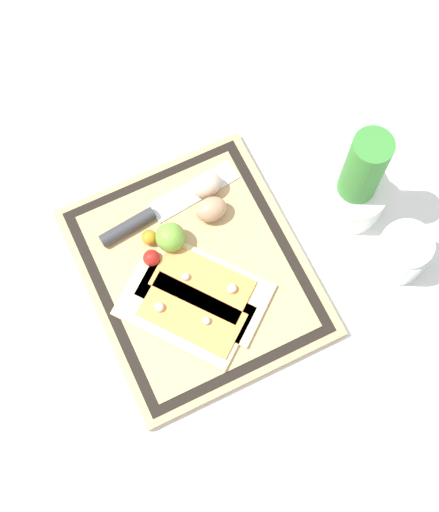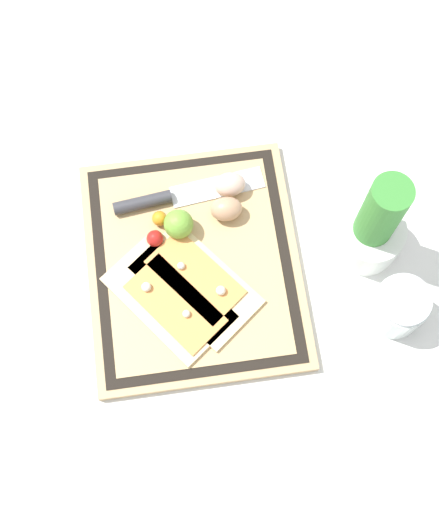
{
  "view_description": "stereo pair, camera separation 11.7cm",
  "coord_description": "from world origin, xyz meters",
  "px_view_note": "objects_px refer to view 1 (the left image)",
  "views": [
    {
      "loc": [
        0.34,
        -0.12,
        1.15
      ],
      "look_at": [
        0.0,
        0.04,
        0.04
      ],
      "focal_mm": 50.0,
      "sensor_mm": 36.0,
      "label": 1
    },
    {
      "loc": [
        0.38,
        -0.01,
        1.15
      ],
      "look_at": [
        0.0,
        0.04,
        0.04
      ],
      "focal_mm": 50.0,
      "sensor_mm": 36.0,
      "label": 2
    }
  ],
  "objects_px": {
    "egg_pink": "(206,185)",
    "lime": "(170,237)",
    "pizza_slice_near": "(185,312)",
    "pizza_slice_far": "(206,288)",
    "cherry_tomato_yellow": "(149,237)",
    "egg_brown": "(211,209)",
    "cherry_tomato_red": "(151,258)",
    "sauce_jar": "(401,254)",
    "knife": "(147,216)",
    "herb_pot": "(356,186)"
  },
  "relations": [
    {
      "from": "pizza_slice_near",
      "to": "pizza_slice_far",
      "type": "xyz_separation_m",
      "value": [
        -0.02,
        0.05,
        0.0
      ]
    },
    {
      "from": "cherry_tomato_red",
      "to": "cherry_tomato_yellow",
      "type": "height_order",
      "value": "cherry_tomato_red"
    },
    {
      "from": "cherry_tomato_yellow",
      "to": "sauce_jar",
      "type": "xyz_separation_m",
      "value": [
        0.21,
        0.36,
        0.01
      ]
    },
    {
      "from": "cherry_tomato_red",
      "to": "knife",
      "type": "bearing_deg",
      "value": 162.01
    },
    {
      "from": "egg_pink",
      "to": "cherry_tomato_red",
      "type": "distance_m",
      "value": 0.16
    },
    {
      "from": "egg_pink",
      "to": "pizza_slice_far",
      "type": "bearing_deg",
      "value": -25.36
    },
    {
      "from": "herb_pot",
      "to": "sauce_jar",
      "type": "xyz_separation_m",
      "value": [
        0.13,
        0.02,
        -0.04
      ]
    },
    {
      "from": "knife",
      "to": "sauce_jar",
      "type": "relative_size",
      "value": 2.89
    },
    {
      "from": "pizza_slice_far",
      "to": "herb_pot",
      "type": "xyz_separation_m",
      "value": [
        -0.04,
        0.29,
        0.05
      ]
    },
    {
      "from": "pizza_slice_near",
      "to": "cherry_tomato_yellow",
      "type": "bearing_deg",
      "value": -179.53
    },
    {
      "from": "pizza_slice_far",
      "to": "cherry_tomato_yellow",
      "type": "bearing_deg",
      "value": -157.39
    },
    {
      "from": "pizza_slice_far",
      "to": "cherry_tomato_red",
      "type": "height_order",
      "value": "cherry_tomato_red"
    },
    {
      "from": "lime",
      "to": "herb_pot",
      "type": "height_order",
      "value": "herb_pot"
    },
    {
      "from": "cherry_tomato_yellow",
      "to": "knife",
      "type": "bearing_deg",
      "value": 162.21
    },
    {
      "from": "pizza_slice_near",
      "to": "cherry_tomato_red",
      "type": "bearing_deg",
      "value": -173.08
    },
    {
      "from": "pizza_slice_far",
      "to": "sauce_jar",
      "type": "distance_m",
      "value": 0.33
    },
    {
      "from": "pizza_slice_near",
      "to": "pizza_slice_far",
      "type": "height_order",
      "value": "same"
    },
    {
      "from": "pizza_slice_near",
      "to": "lime",
      "type": "xyz_separation_m",
      "value": [
        -0.12,
        0.03,
        0.02
      ]
    },
    {
      "from": "pizza_slice_far",
      "to": "cherry_tomato_yellow",
      "type": "distance_m",
      "value": 0.13
    },
    {
      "from": "cherry_tomato_red",
      "to": "sauce_jar",
      "type": "height_order",
      "value": "sauce_jar"
    },
    {
      "from": "pizza_slice_far",
      "to": "cherry_tomato_red",
      "type": "relative_size",
      "value": 8.21
    },
    {
      "from": "knife",
      "to": "egg_brown",
      "type": "height_order",
      "value": "egg_brown"
    },
    {
      "from": "pizza_slice_near",
      "to": "cherry_tomato_yellow",
      "type": "xyz_separation_m",
      "value": [
        -0.14,
        -0.0,
        0.01
      ]
    },
    {
      "from": "egg_brown",
      "to": "knife",
      "type": "bearing_deg",
      "value": -111.4
    },
    {
      "from": "herb_pot",
      "to": "cherry_tomato_yellow",
      "type": "bearing_deg",
      "value": -103.46
    },
    {
      "from": "egg_pink",
      "to": "lime",
      "type": "height_order",
      "value": "lime"
    },
    {
      "from": "cherry_tomato_red",
      "to": "cherry_tomato_yellow",
      "type": "distance_m",
      "value": 0.04
    },
    {
      "from": "egg_pink",
      "to": "lime",
      "type": "relative_size",
      "value": 1.07
    },
    {
      "from": "sauce_jar",
      "to": "egg_brown",
      "type": "bearing_deg",
      "value": -129.65
    },
    {
      "from": "egg_pink",
      "to": "sauce_jar",
      "type": "height_order",
      "value": "sauce_jar"
    },
    {
      "from": "lime",
      "to": "sauce_jar",
      "type": "xyz_separation_m",
      "value": [
        0.19,
        0.33,
        -0.01
      ]
    },
    {
      "from": "egg_pink",
      "to": "pizza_slice_near",
      "type": "bearing_deg",
      "value": -34.25
    },
    {
      "from": "lime",
      "to": "knife",
      "type": "bearing_deg",
      "value": -162.11
    },
    {
      "from": "pizza_slice_near",
      "to": "cherry_tomato_red",
      "type": "xyz_separation_m",
      "value": [
        -0.11,
        -0.01,
        0.01
      ]
    },
    {
      "from": "pizza_slice_far",
      "to": "knife",
      "type": "relative_size",
      "value": 0.88
    },
    {
      "from": "pizza_slice_near",
      "to": "herb_pot",
      "type": "relative_size",
      "value": 1.06
    },
    {
      "from": "egg_brown",
      "to": "sauce_jar",
      "type": "relative_size",
      "value": 0.59
    },
    {
      "from": "egg_pink",
      "to": "herb_pot",
      "type": "xyz_separation_m",
      "value": [
        0.12,
        0.21,
        0.04
      ]
    },
    {
      "from": "egg_pink",
      "to": "egg_brown",
      "type": "bearing_deg",
      "value": -15.15
    },
    {
      "from": "knife",
      "to": "egg_pink",
      "type": "height_order",
      "value": "egg_pink"
    },
    {
      "from": "pizza_slice_far",
      "to": "lime",
      "type": "distance_m",
      "value": 0.1
    },
    {
      "from": "pizza_slice_far",
      "to": "lime",
      "type": "relative_size",
      "value": 4.64
    },
    {
      "from": "knife",
      "to": "cherry_tomato_red",
      "type": "height_order",
      "value": "cherry_tomato_red"
    },
    {
      "from": "egg_brown",
      "to": "egg_pink",
      "type": "relative_size",
      "value": 1.0
    },
    {
      "from": "sauce_jar",
      "to": "cherry_tomato_red",
      "type": "bearing_deg",
      "value": -114.79
    },
    {
      "from": "lime",
      "to": "cherry_tomato_red",
      "type": "height_order",
      "value": "lime"
    },
    {
      "from": "pizza_slice_near",
      "to": "herb_pot",
      "type": "distance_m",
      "value": 0.35
    },
    {
      "from": "egg_brown",
      "to": "cherry_tomato_red",
      "type": "relative_size",
      "value": 1.9
    },
    {
      "from": "egg_brown",
      "to": "cherry_tomato_yellow",
      "type": "xyz_separation_m",
      "value": [
        -0.0,
        -0.11,
        -0.01
      ]
    },
    {
      "from": "egg_pink",
      "to": "cherry_tomato_red",
      "type": "relative_size",
      "value": 1.9
    }
  ]
}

